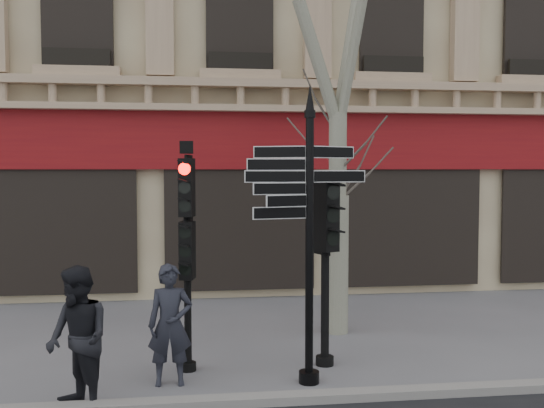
{
  "coord_description": "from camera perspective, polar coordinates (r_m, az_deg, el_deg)",
  "views": [
    {
      "loc": [
        -1.04,
        -8.79,
        2.95
      ],
      "look_at": [
        0.17,
        0.6,
        2.41
      ],
      "focal_mm": 40.0,
      "sensor_mm": 36.0,
      "label": 1
    }
  ],
  "objects": [
    {
      "name": "pedestrian_a",
      "position": [
        8.54,
        -9.56,
        -11.13
      ],
      "size": [
        0.62,
        0.41,
        1.66
      ],
      "primitive_type": "imported",
      "rotation": [
        0.0,
        0.0,
        0.03
      ],
      "color": "#20212A",
      "rests_on": "ground"
    },
    {
      "name": "pedestrian_b",
      "position": [
        7.9,
        -17.82,
        -12.01
      ],
      "size": [
        1.06,
        1.09,
        1.78
      ],
      "primitive_type": "imported",
      "rotation": [
        0.0,
        0.0,
        -0.93
      ],
      "color": "black",
      "rests_on": "ground"
    },
    {
      "name": "traffic_signal_secondary",
      "position": [
        9.07,
        5.04,
        -3.01
      ],
      "size": [
        0.57,
        0.5,
        2.81
      ],
      "rotation": [
        0.0,
        0.0,
        0.41
      ],
      "color": "black",
      "rests_on": "ground"
    },
    {
      "name": "fingerpost",
      "position": [
        8.23,
        3.56,
        1.95
      ],
      "size": [
        1.72,
        1.72,
        4.11
      ],
      "rotation": [
        0.0,
        0.0,
        0.0
      ],
      "color": "black",
      "rests_on": "ground"
    },
    {
      "name": "ground",
      "position": [
        9.33,
        -0.61,
        -15.15
      ],
      "size": [
        80.0,
        80.0,
        0.0
      ],
      "primitive_type": "plane",
      "color": "#5C5C61",
      "rests_on": "ground"
    },
    {
      "name": "traffic_signal_main",
      "position": [
        8.85,
        -7.99,
        -2.15
      ],
      "size": [
        0.42,
        0.34,
        3.35
      ],
      "rotation": [
        0.0,
        0.0,
        -0.22
      ],
      "color": "black",
      "rests_on": "ground"
    },
    {
      "name": "kerb",
      "position": [
        8.01,
        0.64,
        -17.89
      ],
      "size": [
        80.0,
        0.25,
        0.12
      ],
      "primitive_type": "cube",
      "color": "gray",
      "rests_on": "ground"
    }
  ]
}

